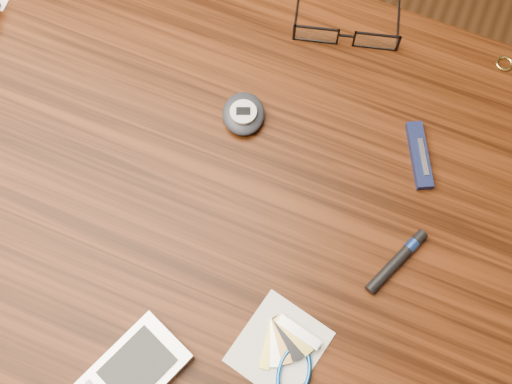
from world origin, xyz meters
TOP-DOWN VIEW (x-y plane):
  - ground at (0.00, 0.00)m, footprint 3.80×3.80m
  - desk at (0.00, 0.00)m, footprint 1.00×0.70m
  - eyeglasses at (0.05, 0.28)m, footprint 0.16×0.17m
  - gold_ring at (0.24, 0.32)m, footprint 0.02×0.02m
  - pda_phone at (-0.02, -0.20)m, footprint 0.11×0.14m
  - pedometer at (-0.03, 0.13)m, footprint 0.07×0.07m
  - notepad_keys at (0.13, -0.11)m, footprint 0.10×0.11m
  - pocket_knife at (0.18, 0.16)m, footprint 0.05×0.08m
  - black_blue_pen at (0.20, 0.03)m, footprint 0.05×0.09m

SIDE VIEW (x-z plane):
  - ground at x=0.00m, z-range 0.00..0.00m
  - desk at x=0.00m, z-range 0.27..1.02m
  - gold_ring at x=0.24m, z-range 0.75..0.75m
  - notepad_keys at x=0.13m, z-range 0.75..0.76m
  - pocket_knife at x=0.18m, z-range 0.75..0.76m
  - black_blue_pen at x=0.20m, z-range 0.75..0.76m
  - pda_phone at x=-0.02m, z-range 0.75..0.77m
  - pedometer at x=-0.03m, z-range 0.75..0.77m
  - eyeglasses at x=0.05m, z-range 0.75..0.78m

